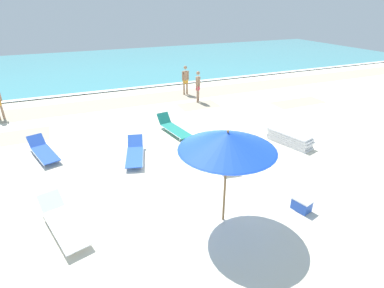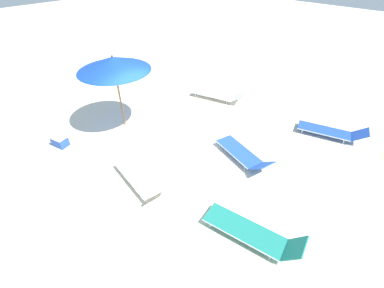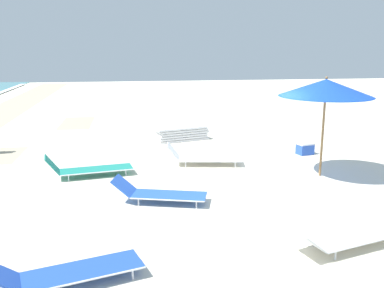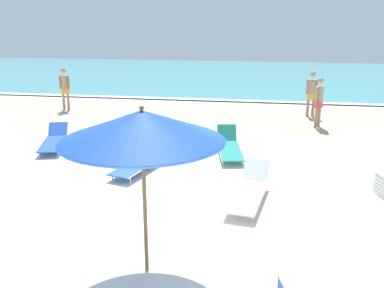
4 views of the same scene
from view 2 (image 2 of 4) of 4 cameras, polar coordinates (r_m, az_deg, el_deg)
name	(u,v)px [view 2 (image 2 of 4)]	position (r m, az deg, el deg)	size (l,w,h in m)	color
ground_plane	(154,155)	(8.44, -8.36, -2.36)	(60.00, 60.00, 0.16)	beige
beach_umbrella	(113,64)	(8.93, -17.06, 16.64)	(2.38, 2.38, 2.60)	olive
lounger_stack	(15,271)	(6.62, -34.67, -22.23)	(1.13, 2.03, 0.49)	white
sun_lounger_under_umbrella	(253,233)	(6.23, 13.40, -18.65)	(0.98, 2.28, 0.62)	#1E8475
sun_lounger_beside_umbrella	(218,95)	(11.30, 5.81, 10.86)	(1.22, 2.39, 0.52)	white
sun_lounger_near_water_left	(142,179)	(7.26, -11.15, -7.66)	(0.92, 2.20, 0.62)	white
sun_lounger_near_water_right	(331,131)	(10.12, 28.54, 2.53)	(1.20, 2.23, 0.52)	blue
sun_lounger_mid_beach_solo	(243,154)	(8.07, 11.32, -2.21)	(1.13, 2.13, 0.53)	blue
cooler_box	(60,141)	(9.55, -27.31, 0.62)	(0.47, 0.57, 0.37)	blue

